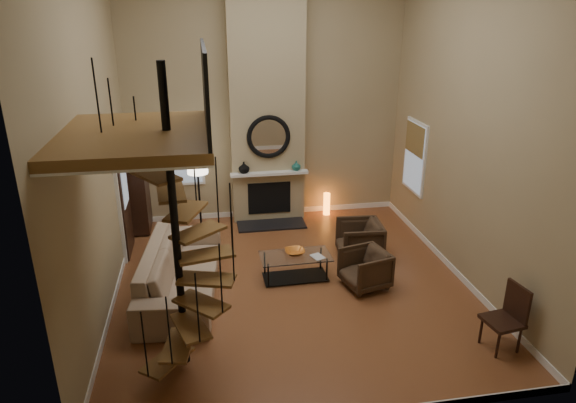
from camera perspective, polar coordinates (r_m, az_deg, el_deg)
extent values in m
cube|color=#9C5B32|center=(9.13, 0.43, -9.16)|extent=(6.00, 6.50, 0.01)
cube|color=tan|center=(11.25, -2.51, 11.65)|extent=(6.00, 0.02, 5.50)
cube|color=tan|center=(5.07, 7.00, -0.41)|extent=(6.00, 0.02, 5.50)
cube|color=tan|center=(8.13, -20.95, 6.60)|extent=(0.02, 6.50, 5.50)
cube|color=tan|center=(9.11, 19.60, 8.21)|extent=(0.02, 6.50, 5.50)
cube|color=white|center=(11.98, -2.30, -1.16)|extent=(6.00, 0.02, 0.12)
cube|color=white|center=(9.13, -18.68, -9.93)|extent=(0.02, 6.50, 0.12)
cube|color=white|center=(10.00, 17.68, -6.95)|extent=(0.02, 6.50, 0.12)
cube|color=tan|center=(11.06, -2.38, 11.49)|extent=(1.60, 0.38, 5.50)
cube|color=black|center=(11.38, -1.85, -2.60)|extent=(1.50, 0.60, 0.04)
cube|color=black|center=(11.45, -2.08, 0.40)|extent=(0.95, 0.02, 0.72)
cube|color=white|center=(11.17, -2.07, 3.14)|extent=(1.70, 0.18, 0.06)
torus|color=black|center=(11.01, -2.17, 7.19)|extent=(0.94, 0.10, 0.94)
cylinder|color=white|center=(11.02, -2.17, 7.21)|extent=(0.80, 0.01, 0.80)
imported|color=black|center=(11.11, -4.92, 3.80)|extent=(0.24, 0.24, 0.25)
imported|color=#1A5D54|center=(11.26, 0.93, 4.01)|extent=(0.20, 0.20, 0.21)
cube|color=white|center=(11.40, -11.96, 5.41)|extent=(1.02, 0.04, 1.52)
cube|color=#8C9EB2|center=(11.38, -11.96, 5.38)|extent=(0.90, 0.01, 1.40)
cube|color=olive|center=(11.31, -12.04, 6.38)|extent=(0.90, 0.01, 0.98)
cube|color=white|center=(11.11, 13.94, 4.83)|extent=(0.04, 1.02, 1.52)
cube|color=#8C9EB2|center=(11.10, 13.82, 4.83)|extent=(0.01, 0.90, 1.40)
cube|color=olive|center=(10.99, 13.92, 6.75)|extent=(0.01, 0.90, 0.63)
cube|color=white|center=(10.31, -17.86, -0.06)|extent=(0.06, 1.05, 2.16)
cube|color=black|center=(10.32, -17.66, -0.18)|extent=(0.05, 0.90, 2.05)
cube|color=#8C9EB2|center=(10.17, -17.75, 2.06)|extent=(0.01, 0.60, 0.90)
cube|color=brown|center=(6.17, -16.57, 6.97)|extent=(1.70, 2.20, 0.12)
cube|color=white|center=(6.19, -16.50, 6.30)|extent=(1.70, 2.20, 0.03)
cube|color=black|center=(6.02, -9.18, 12.40)|extent=(0.04, 2.20, 0.94)
cylinder|color=black|center=(6.51, -12.46, -2.83)|extent=(0.10, 0.10, 4.02)
cube|color=brown|center=(7.17, -13.24, -16.77)|extent=(0.71, 0.78, 0.04)
cylinder|color=black|center=(6.69, -15.66, -15.12)|extent=(0.02, 0.02, 0.94)
cube|color=brown|center=(6.94, -12.10, -15.38)|extent=(0.46, 0.77, 0.04)
cylinder|color=black|center=(6.39, -13.09, -13.88)|extent=(0.02, 0.02, 0.94)
cube|color=brown|center=(6.79, -10.77, -13.48)|extent=(0.55, 0.79, 0.04)
cylinder|color=black|center=(6.25, -10.04, -11.63)|extent=(0.02, 0.02, 0.94)
cube|color=brown|center=(6.73, -9.63, -11.14)|extent=(0.75, 0.74, 0.04)
cylinder|color=black|center=(6.27, -7.48, -8.56)|extent=(0.02, 0.02, 0.94)
cube|color=brown|center=(6.72, -9.04, -8.54)|extent=(0.79, 0.53, 0.04)
cylinder|color=black|center=(6.42, -6.16, -5.12)|extent=(0.02, 0.02, 0.94)
cube|color=brown|center=(6.75, -9.14, -5.89)|extent=(0.77, 0.48, 0.04)
cylinder|color=black|center=(6.63, -6.35, -1.79)|extent=(0.02, 0.02, 0.94)
cube|color=brown|center=(6.78, -9.94, -3.38)|extent=(0.77, 0.72, 0.04)
cylinder|color=black|center=(6.82, -7.89, 1.16)|extent=(0.02, 0.02, 0.94)
cube|color=brown|center=(6.78, -11.27, -1.09)|extent=(0.58, 0.79, 0.04)
cylinder|color=black|center=(6.94, -10.40, 3.60)|extent=(0.02, 0.02, 0.94)
cube|color=brown|center=(6.72, -12.89, 0.95)|extent=(0.41, 0.75, 0.04)
cylinder|color=black|center=(6.92, -13.40, 5.59)|extent=(0.02, 0.02, 0.94)
cube|color=brown|center=(6.59, -14.51, 2.80)|extent=(0.68, 0.79, 0.04)
cylinder|color=black|center=(6.78, -16.41, 7.25)|extent=(0.02, 0.02, 0.94)
cube|color=brown|center=(6.41, -15.84, 4.58)|extent=(0.80, 0.64, 0.04)
cylinder|color=black|center=(6.50, -18.93, 8.77)|extent=(0.02, 0.02, 0.94)
cube|color=brown|center=(6.18, -16.61, 6.43)|extent=(0.72, 0.34, 0.04)
cylinder|color=black|center=(6.14, -20.45, 10.39)|extent=(0.02, 0.02, 0.94)
cube|color=black|center=(11.29, -16.34, 1.39)|extent=(0.39, 0.82, 1.83)
imported|color=tan|center=(8.94, -11.87, -7.41)|extent=(1.45, 3.04, 0.86)
imported|color=#3C2A1B|center=(9.99, 8.38, -4.25)|extent=(0.88, 0.86, 0.75)
imported|color=#3C2A1B|center=(8.99, 8.93, -7.31)|extent=(0.88, 0.87, 0.67)
cube|color=silver|center=(9.09, 0.83, -6.10)|extent=(1.26, 0.64, 0.02)
cube|color=black|center=(9.29, 0.81, -8.37)|extent=(1.15, 0.54, 0.02)
cylinder|color=black|center=(8.92, -2.20, -8.27)|extent=(0.03, 0.03, 0.46)
cylinder|color=black|center=(9.11, 4.33, -7.65)|extent=(0.03, 0.03, 0.46)
cylinder|color=black|center=(9.31, -2.61, -6.96)|extent=(0.03, 0.03, 0.46)
cylinder|color=black|center=(9.49, 3.65, -6.40)|extent=(0.03, 0.03, 0.46)
imported|color=orange|center=(9.11, 0.77, -5.63)|extent=(0.35, 0.35, 0.09)
imported|color=gray|center=(9.01, 3.20, -6.21)|extent=(0.26, 0.30, 0.02)
cylinder|color=black|center=(11.08, -9.56, -3.62)|extent=(0.38, 0.38, 0.03)
cylinder|color=black|center=(10.78, -9.81, 0.18)|extent=(0.04, 0.04, 1.63)
cylinder|color=#F2E5C6|center=(10.54, -10.06, 3.99)|extent=(0.42, 0.42, 0.34)
cylinder|color=orange|center=(11.94, 4.32, -0.30)|extent=(0.15, 0.15, 0.54)
cube|color=black|center=(7.96, 22.73, -12.19)|extent=(0.54, 0.54, 0.05)
cube|color=black|center=(7.96, 24.14, -10.25)|extent=(0.11, 0.45, 0.56)
cylinder|color=black|center=(7.87, 22.30, -14.55)|extent=(0.04, 0.04, 0.45)
cylinder|color=black|center=(8.09, 24.32, -13.86)|extent=(0.04, 0.04, 0.45)
cylinder|color=black|center=(8.09, 20.67, -13.25)|extent=(0.04, 0.04, 0.45)
cylinder|color=black|center=(8.30, 22.67, -12.63)|extent=(0.04, 0.04, 0.45)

